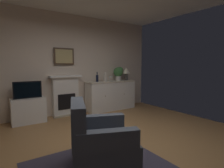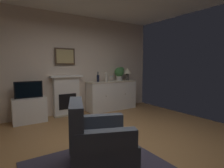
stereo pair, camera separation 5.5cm
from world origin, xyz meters
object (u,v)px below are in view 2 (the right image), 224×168
(sideboard_cabinet, at_px, (112,95))
(table_lamp, at_px, (127,72))
(tv_cabinet, at_px, (30,110))
(wine_glass_left, at_px, (111,77))
(framed_picture, at_px, (65,56))
(wine_glass_center, at_px, (113,77))
(fireplace_unit, at_px, (67,95))
(tv_set, at_px, (29,90))
(wine_bottle, at_px, (98,78))
(armchair, at_px, (97,141))
(vase_decorative, at_px, (106,77))
(potted_plant_small, at_px, (120,72))

(sideboard_cabinet, xyz_separation_m, table_lamp, (0.59, 0.00, 0.72))
(table_lamp, distance_m, tv_cabinet, 3.07)
(table_lamp, relative_size, wine_glass_left, 2.42)
(framed_picture, xyz_separation_m, wine_glass_center, (1.41, -0.21, -0.60))
(sideboard_cabinet, xyz_separation_m, wine_glass_center, (0.03, 0.01, 0.57))
(fireplace_unit, distance_m, tv_set, 1.02)
(wine_bottle, bearing_deg, framed_picture, 167.97)
(framed_picture, relative_size, tv_set, 0.89)
(sideboard_cabinet, bearing_deg, armchair, -126.04)
(vase_decorative, relative_size, armchair, 0.27)
(vase_decorative, bearing_deg, wine_glass_left, 1.32)
(wine_glass_left, distance_m, tv_set, 2.28)
(armchair, bearing_deg, tv_set, 100.13)
(sideboard_cabinet, height_order, potted_plant_small, potted_plant_small)
(fireplace_unit, distance_m, sideboard_cabinet, 1.39)
(framed_picture, xyz_separation_m, tv_cabinet, (-0.97, -0.21, -1.32))
(wine_glass_left, height_order, wine_glass_center, same)
(armchair, bearing_deg, wine_glass_left, 54.61)
(table_lamp, bearing_deg, potted_plant_small, 170.48)
(framed_picture, height_order, table_lamp, framed_picture)
(wine_bottle, height_order, wine_glass_left, wine_bottle)
(fireplace_unit, distance_m, tv_cabinet, 1.02)
(sideboard_cabinet, height_order, wine_glass_left, wine_glass_left)
(table_lamp, xyz_separation_m, wine_glass_center, (-0.56, 0.01, -0.16))
(fireplace_unit, bearing_deg, wine_glass_left, -9.77)
(vase_decorative, bearing_deg, wine_bottle, 161.41)
(framed_picture, bearing_deg, tv_cabinet, -167.99)
(framed_picture, bearing_deg, wine_bottle, -12.03)
(wine_glass_center, distance_m, tv_set, 2.39)
(armchair, bearing_deg, wine_glass_center, 53.59)
(fireplace_unit, distance_m, vase_decorative, 1.26)
(table_lamp, bearing_deg, wine_bottle, 178.46)
(vase_decorative, height_order, tv_cabinet, vase_decorative)
(sideboard_cabinet, distance_m, wine_glass_left, 0.57)
(wine_bottle, distance_m, tv_cabinet, 2.01)
(vase_decorative, bearing_deg, fireplace_unit, 168.76)
(wine_glass_left, bearing_deg, wine_bottle, 169.10)
(sideboard_cabinet, bearing_deg, wine_bottle, 176.51)
(sideboard_cabinet, distance_m, wine_glass_center, 0.57)
(table_lamp, distance_m, vase_decorative, 0.84)
(wine_glass_left, relative_size, wine_glass_center, 1.00)
(fireplace_unit, relative_size, wine_glass_left, 6.67)
(fireplace_unit, height_order, sideboard_cabinet, fireplace_unit)
(tv_set, bearing_deg, wine_glass_center, 0.40)
(wine_bottle, bearing_deg, vase_decorative, -18.59)
(table_lamp, height_order, vase_decorative, table_lamp)
(tv_cabinet, xyz_separation_m, potted_plant_small, (2.67, 0.03, 0.85))
(framed_picture, bearing_deg, vase_decorative, -13.40)
(framed_picture, distance_m, sideboard_cabinet, 1.82)
(table_lamp, relative_size, potted_plant_small, 0.93)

